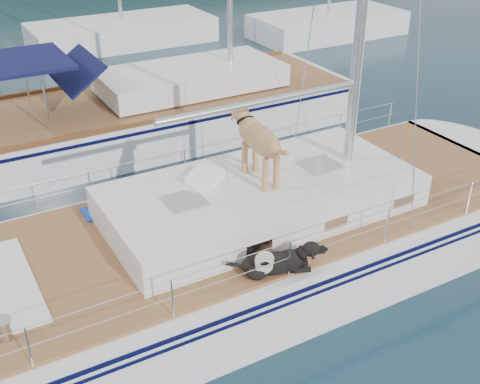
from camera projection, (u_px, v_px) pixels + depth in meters
ground at (221, 284)px, 10.46m from camera, size 120.00×120.00×0.00m
main_sailboat at (225, 250)px, 10.17m from camera, size 12.00×3.86×14.01m
neighbor_sailboat at (155, 114)px, 15.86m from camera, size 11.00×3.50×13.30m
bg_boat_center at (123, 33)px, 24.19m from camera, size 7.20×3.00×11.65m
bg_boat_east at (328, 25)px, 25.35m from camera, size 6.40×3.00×11.65m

